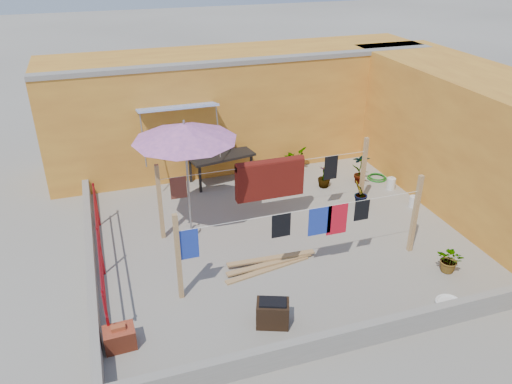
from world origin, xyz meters
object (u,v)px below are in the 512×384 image
brazier (273,313)px  plant_back_a (295,159)px  water_jug_b (391,184)px  patio_umbrella (185,133)px  outdoor_table (220,157)px  green_hose (377,177)px  white_basin (449,303)px  brick_stack (120,338)px  water_jug_a (413,201)px

brazier → plant_back_a: bearing=64.4°
water_jug_b → patio_umbrella: bearing=-175.4°
outdoor_table → green_hose: bearing=-16.4°
white_basin → plant_back_a: bearing=94.2°
brick_stack → patio_umbrella: bearing=60.0°
brick_stack → white_basin: bearing=-8.2°
outdoor_table → green_hose: (4.19, -1.23, -0.70)m
water_jug_a → outdoor_table: bearing=145.1°
water_jug_a → water_jug_b: 1.03m
water_jug_a → green_hose: 1.71m
white_basin → water_jug_b: 4.76m
brazier → white_basin: 3.32m
water_jug_a → water_jug_b: size_ratio=0.90×
plant_back_a → green_hose: bearing=-31.7°
outdoor_table → plant_back_a: outdoor_table is taller
patio_umbrella → brazier: patio_umbrella is taller
brazier → water_jug_b: (4.81, 3.94, -0.09)m
brick_stack → white_basin: (5.86, -0.85, -0.15)m
outdoor_table → brazier: outdoor_table is taller
brick_stack → water_jug_a: size_ratio=1.59×
water_jug_b → green_hose: 0.68m
brick_stack → water_jug_b: (7.40, 3.65, -0.03)m
patio_umbrella → white_basin: 6.17m
water_jug_a → water_jug_b: bearing=90.0°
white_basin → brick_stack: bearing=171.8°
water_jug_a → water_jug_b: water_jug_b is taller
plant_back_a → outdoor_table: bearing=180.0°
white_basin → water_jug_a: 3.80m
patio_umbrella → water_jug_b: size_ratio=7.66×
white_basin → brazier: bearing=170.3°
water_jug_b → water_jug_a: bearing=-90.0°
water_jug_b → green_hose: water_jug_b is taller
water_jug_a → brick_stack: bearing=-160.5°
plant_back_a → brick_stack: bearing=-134.1°
patio_umbrella → outdoor_table: bearing=60.4°
water_jug_a → brazier: bearing=-148.9°
white_basin → plant_back_a: size_ratio=0.71×
green_hose → water_jug_b: bearing=-88.3°
outdoor_table → plant_back_a: bearing=0.0°
water_jug_a → plant_back_a: plant_back_a is taller
white_basin → green_hose: (1.53, 5.17, -0.01)m
green_hose → plant_back_a: 2.37m
outdoor_table → brazier: bearing=-95.9°
patio_umbrella → brick_stack: patio_umbrella is taller
brazier → water_jug_b: brazier is taller
green_hose → outdoor_table: bearing=163.6°
brazier → water_jug_b: bearing=39.3°
brick_stack → plant_back_a: (5.38, 5.55, 0.16)m
brazier → white_basin: brazier is taller
outdoor_table → brick_stack: 6.43m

